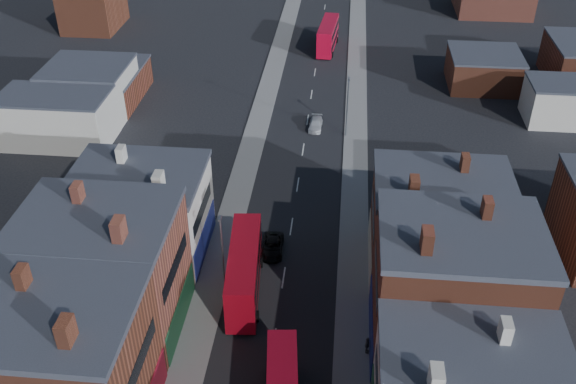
% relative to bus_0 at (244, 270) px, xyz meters
% --- Properties ---
extents(pavement_west, '(3.00, 200.00, 0.12)m').
position_rel_bus_0_xyz_m(pavement_west, '(-3.22, 20.28, -2.54)').
color(pavement_west, gray).
rests_on(pavement_west, ground).
extents(pavement_east, '(3.00, 200.00, 0.12)m').
position_rel_bus_0_xyz_m(pavement_east, '(9.78, 20.28, -2.54)').
color(pavement_east, gray).
rests_on(pavement_east, ground).
extents(lamp_post_2, '(0.25, 0.70, 8.12)m').
position_rel_bus_0_xyz_m(lamp_post_2, '(-1.92, 0.28, 2.10)').
color(lamp_post_2, slate).
rests_on(lamp_post_2, ground).
extents(lamp_post_3, '(0.25, 0.70, 8.12)m').
position_rel_bus_0_xyz_m(lamp_post_3, '(8.48, 30.28, 2.10)').
color(lamp_post_3, slate).
rests_on(lamp_post_3, ground).
extents(bus_0, '(3.51, 11.34, 4.82)m').
position_rel_bus_0_xyz_m(bus_0, '(0.00, 0.00, 0.00)').
color(bus_0, '#B50A1A').
rests_on(bus_0, ground).
extents(bus_2, '(3.29, 10.69, 4.55)m').
position_rel_bus_0_xyz_m(bus_2, '(4.78, 60.06, -0.15)').
color(bus_2, '#B70822').
rests_on(bus_2, ground).
extents(car_2, '(2.20, 4.48, 1.22)m').
position_rel_bus_0_xyz_m(car_2, '(1.80, 6.07, -1.99)').
color(car_2, black).
rests_on(car_2, ground).
extents(car_3, '(1.80, 4.13, 1.18)m').
position_rel_bus_0_xyz_m(car_3, '(4.48, 32.06, -2.01)').
color(car_3, silver).
rests_on(car_3, ground).
extents(ped_3, '(0.61, 1.02, 1.63)m').
position_rel_bus_0_xyz_m(ped_3, '(10.98, -6.24, -1.67)').
color(ped_3, '#524E46').
rests_on(ped_3, pavement_east).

